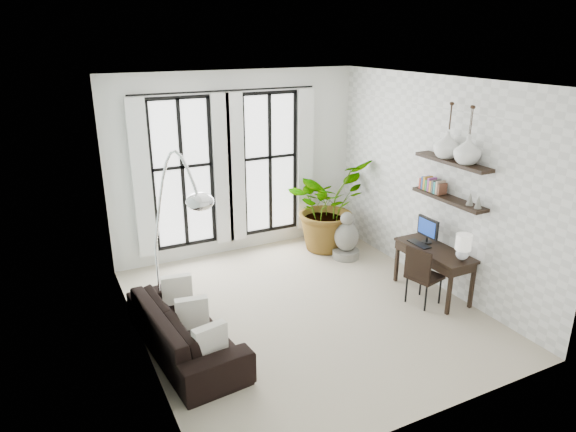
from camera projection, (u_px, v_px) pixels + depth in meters
floor at (305, 310)px, 7.39m from camera, size 5.00×5.00×0.00m
ceiling at (307, 81)px, 6.32m from camera, size 5.00×5.00×0.00m
wall_left at (134, 232)px, 5.90m from camera, size 0.00×5.00×5.00m
wall_right at (436, 184)px, 7.80m from camera, size 0.00×5.00×5.00m
wall_back at (238, 164)px, 8.96m from camera, size 4.50×0.00×4.50m
windows at (228, 169)px, 8.83m from camera, size 3.26×0.13×2.65m
wall_shelves at (448, 183)px, 7.36m from camera, size 0.25×1.30×0.60m
sofa at (185, 328)px, 6.35m from camera, size 1.04×2.22×0.63m
throw_pillows at (192, 313)px, 6.33m from camera, size 0.40×1.52×0.40m
plant at (327, 205)px, 9.29m from camera, size 1.88×1.78×1.64m
desk at (437, 253)px, 7.56m from camera, size 0.53×1.26×1.14m
desk_chair at (421, 273)px, 7.37m from camera, size 0.51×0.51×0.90m
arc_lamp at (174, 196)px, 6.25m from camera, size 0.75×1.17×2.47m
buddha at (346, 239)px, 9.00m from camera, size 0.47×0.47×0.85m
vase_a at (468, 150)px, 6.94m from camera, size 0.37×0.37×0.38m
vase_b at (447, 145)px, 7.28m from camera, size 0.37×0.37×0.38m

